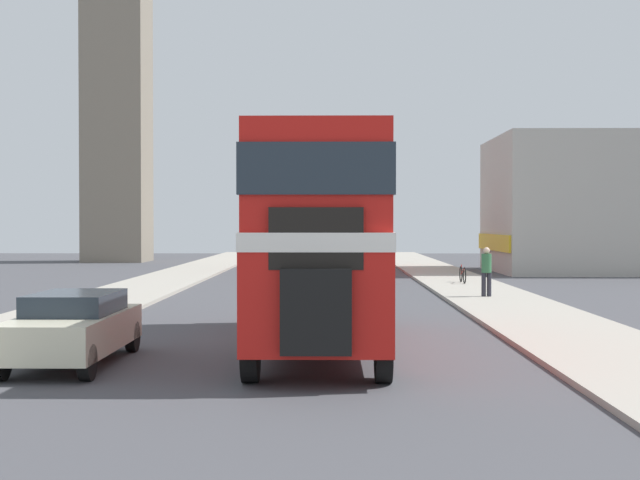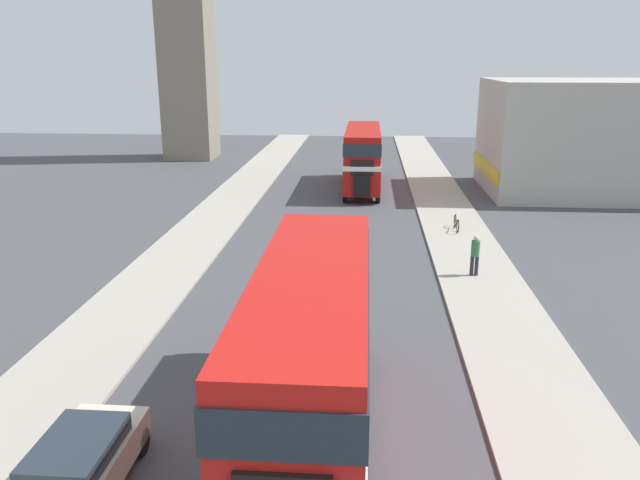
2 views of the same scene
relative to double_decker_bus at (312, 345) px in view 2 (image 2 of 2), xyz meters
name	(u,v)px [view 2 (image 2 of 2)]	position (x,y,z in m)	size (l,w,h in m)	color
ground_plane	(287,418)	(-0.74, 1.15, -2.65)	(120.00, 120.00, 0.00)	#47474C
sidewalk_right	(555,427)	(6.01, 1.15, -2.59)	(3.50, 120.00, 0.12)	#A8A093
sidewalk_left	(36,405)	(-7.49, 1.15, -2.59)	(3.50, 120.00, 0.12)	#A8A093
double_decker_bus	(312,345)	(0.00, 0.00, 0.00)	(2.57, 10.46, 4.46)	red
bus_distant	(363,153)	(0.87, 30.66, -0.12)	(2.40, 10.82, 4.23)	#B2140F
car_parked_near	(75,472)	(-4.72, -2.32, -1.92)	(1.71, 4.41, 1.38)	beige
pedestrian_walking	(475,253)	(5.77, 12.33, -1.54)	(0.35, 0.35, 1.75)	#282833
bicycle_on_pavement	(456,223)	(5.99, 19.56, -2.17)	(0.05, 1.76, 0.78)	black
shop_building_block	(606,138)	(17.21, 30.61, 1.11)	(15.74, 9.73, 7.53)	#B2ADA3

